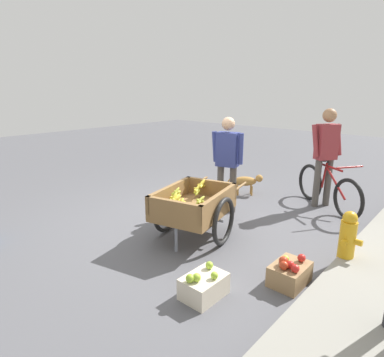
# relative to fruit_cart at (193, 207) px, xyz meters

# --- Properties ---
(ground_plane) EXTENTS (24.00, 24.00, 0.00)m
(ground_plane) POSITION_rel_fruit_cart_xyz_m (-0.38, -0.38, -0.44)
(ground_plane) COLOR #56565B
(fruit_cart) EXTENTS (1.78, 1.14, 0.73)m
(fruit_cart) POSITION_rel_fruit_cart_xyz_m (0.00, 0.00, 0.00)
(fruit_cart) COLOR olive
(fruit_cart) RESTS_ON ground
(vendor_person) EXTENTS (0.27, 0.53, 1.56)m
(vendor_person) POSITION_rel_fruit_cart_xyz_m (-1.12, -0.26, 0.49)
(vendor_person) COLOR #4C4742
(vendor_person) RESTS_ON ground
(bicycle) EXTENTS (0.96, 1.42, 0.85)m
(bicycle) POSITION_rel_fruit_cart_xyz_m (-2.35, 0.95, -0.09)
(bicycle) COLOR black
(bicycle) RESTS_ON ground
(cyclist_person) EXTENTS (0.45, 0.41, 1.67)m
(cyclist_person) POSITION_rel_fruit_cart_xyz_m (-2.43, 0.82, 0.57)
(cyclist_person) COLOR #4C4742
(cyclist_person) RESTS_ON ground
(dog) EXTENTS (0.46, 0.54, 0.40)m
(dog) POSITION_rel_fruit_cart_xyz_m (-2.09, -0.48, -0.17)
(dog) COLOR #AD7A38
(dog) RESTS_ON ground
(fire_hydrant) EXTENTS (0.25, 0.25, 0.67)m
(fire_hydrant) POSITION_rel_fruit_cart_xyz_m (-0.59, 1.82, -0.11)
(fire_hydrant) COLOR gold
(fire_hydrant) RESTS_ON ground
(apple_crate) EXTENTS (0.44, 0.32, 0.30)m
(apple_crate) POSITION_rel_fruit_cart_xyz_m (0.94, 0.98, -0.32)
(apple_crate) COLOR beige
(apple_crate) RESTS_ON ground
(mixed_fruit_crate) EXTENTS (0.44, 0.32, 0.32)m
(mixed_fruit_crate) POSITION_rel_fruit_cart_xyz_m (0.17, 1.51, -0.31)
(mixed_fruit_crate) COLOR #99754C
(mixed_fruit_crate) RESTS_ON ground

